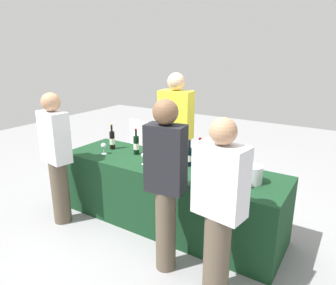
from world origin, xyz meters
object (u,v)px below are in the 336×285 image
Objects in this scene: wine_bottle_1 at (136,145)px; guest_0 at (56,155)px; wine_bottle_4 at (200,155)px; wine_glass_0 at (103,146)px; wine_glass_3 at (232,178)px; ice_bucket at (252,174)px; guest_2 at (219,207)px; wine_glass_2 at (209,172)px; server_pouring at (176,132)px; wine_bottle_6 at (228,163)px; wine_bottle_3 at (189,157)px; guest_1 at (166,181)px; wine_bottle_2 at (170,151)px; wine_bottle_0 at (112,140)px; wine_bottle_5 at (216,159)px; wine_glass_1 at (144,156)px; wine_glass_4 at (245,178)px; menu_board at (141,147)px.

guest_0 reaches higher than wine_bottle_1.
wine_glass_0 is at bearing -166.41° from wine_bottle_4.
ice_bucket reaches higher than wine_glass_3.
guest_2 is at bearing -28.94° from wine_bottle_1.
server_pouring reaches higher than wine_glass_2.
wine_glass_2 is at bearing -106.56° from wine_bottle_6.
guest_1 reaches higher than wine_bottle_3.
guest_1 is at bearing -60.18° from wine_bottle_2.
ice_bucket is 0.87m from guest_1.
wine_bottle_4 is 0.21× the size of guest_2.
wine_bottle_3 is at bearing -10.46° from wine_bottle_2.
wine_bottle_0 reaches higher than wine_bottle_1.
ice_bucket is 2.16m from guest_0.
guest_1 is (0.91, -0.74, 0.02)m from wine_bottle_1.
guest_1 is at bearing -129.93° from ice_bucket.
guest_2 is at bearing -72.37° from wine_bottle_6.
wine_bottle_5 is 0.96m from guest_2.
ice_bucket is at bearing 145.83° from server_pouring.
guest_0 is at bearing -151.84° from wine_glass_1.
wine_bottle_3 is 0.46m from wine_glass_2.
wine_glass_4 is (1.00, -0.29, -0.01)m from wine_bottle_2.
guest_1 is at bearing -110.92° from wine_bottle_6.
wine_bottle_3 is at bearing 125.71° from server_pouring.
wine_glass_4 is at bearing 23.66° from guest_0.
wine_bottle_1 is at bearing -179.93° from wine_bottle_3.
wine_bottle_6 is 0.29m from wine_glass_2.
server_pouring is 1.10m from menu_board.
wine_bottle_0 is 1.76m from wine_glass_3.
wine_bottle_2 is 0.74m from wine_bottle_6.
guest_1 is at bearing 9.58° from guest_0.
wine_bottle_0 reaches higher than wine_bottle_4.
server_pouring is at bearing 57.38° from wine_glass_0.
wine_bottle_4 is 2.42× the size of wine_glass_3.
wine_glass_4 is at bearing -94.24° from ice_bucket.
wine_glass_0 is 0.99m from server_pouring.
wine_glass_2 is 0.41m from ice_bucket.
wine_bottle_3 is at bearing 174.53° from ice_bucket.
guest_1 is (0.08, -0.81, 0.02)m from wine_bottle_4.
ice_bucket is 1.45m from server_pouring.
server_pouring is at bearing 139.37° from wine_bottle_4.
server_pouring is 1.10× the size of guest_0.
wine_bottle_6 is at bearing 119.27° from wine_glass_3.
guest_0 is 1.50m from guest_1.
wine_bottle_4 is 0.65m from ice_bucket.
guest_0 reaches higher than wine_bottle_6.
wine_glass_1 is 0.81m from wine_glass_2.
ice_bucket is 0.12× the size of guest_1.
guest_1 is 1.81× the size of menu_board.
wine_glass_4 is at bearing -16.13° from wine_bottle_2.
wine_bottle_6 reaches higher than wine_bottle_5.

